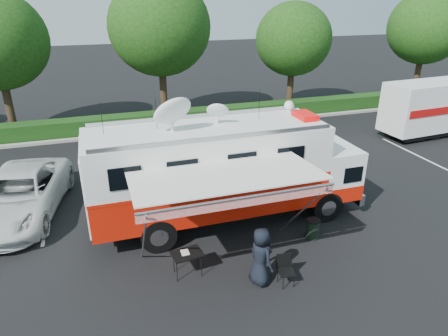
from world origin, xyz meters
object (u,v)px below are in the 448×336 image
Objects in this scene: white_suv at (24,214)px; folding_table at (187,254)px; command_truck at (226,171)px; trash_bin at (313,229)px.

folding_table is at bearing -35.45° from white_suv.
command_truck is 8.06m from white_suv.
white_suv is 8.42× the size of trash_bin.
white_suv reaches higher than folding_table.
trash_bin is (9.75, -4.88, 0.37)m from white_suv.
command_truck is 3.62m from trash_bin.
folding_table is (-2.09, -2.65, -1.30)m from command_truck.
command_truck is 1.61× the size of white_suv.
command_truck is 3.62m from folding_table.
command_truck is at bearing 51.67° from folding_table.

